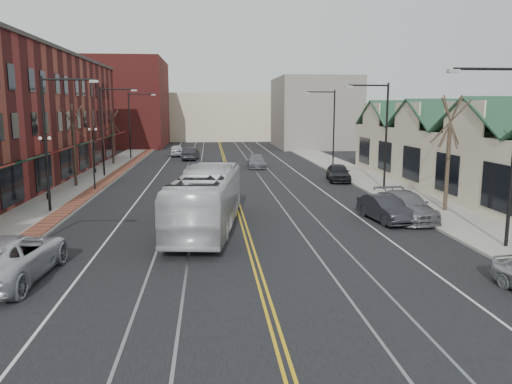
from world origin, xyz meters
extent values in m
plane|color=black|center=(0.00, 0.00, 0.00)|extent=(160.00, 160.00, 0.00)
cube|color=gray|center=(-12.00, 20.00, 0.07)|extent=(4.00, 120.00, 0.15)
cube|color=gray|center=(12.00, 20.00, 0.07)|extent=(4.00, 120.00, 0.15)
cube|color=beige|center=(18.00, 20.00, 2.30)|extent=(8.00, 36.00, 4.60)
cube|color=maroon|center=(-16.00, 70.00, 7.00)|extent=(14.00, 18.00, 14.00)
cube|color=beige|center=(0.00, 85.00, 4.50)|extent=(22.00, 14.00, 9.00)
cube|color=slate|center=(15.00, 65.00, 5.50)|extent=(12.00, 16.00, 11.00)
cylinder|color=black|center=(-11.50, 16.00, 4.15)|extent=(0.16, 0.16, 8.00)
cylinder|color=black|center=(-10.00, 16.00, 7.95)|extent=(3.00, 0.12, 0.12)
cube|color=#999999|center=(-8.50, 16.00, 7.85)|extent=(0.50, 0.25, 0.15)
cylinder|color=black|center=(-11.50, 32.00, 4.15)|extent=(0.16, 0.16, 8.00)
cylinder|color=black|center=(-10.00, 32.00, 7.95)|extent=(3.00, 0.12, 0.12)
cube|color=#999999|center=(-8.50, 32.00, 7.85)|extent=(0.50, 0.25, 0.15)
cylinder|color=black|center=(-11.50, 48.00, 4.15)|extent=(0.16, 0.16, 8.00)
cylinder|color=black|center=(-10.00, 48.00, 7.95)|extent=(3.00, 0.12, 0.12)
cube|color=#999999|center=(-8.50, 48.00, 7.85)|extent=(0.50, 0.25, 0.15)
cylinder|color=black|center=(10.00, 6.00, 7.95)|extent=(3.00, 0.12, 0.12)
cube|color=#999999|center=(8.50, 6.00, 7.85)|extent=(0.50, 0.25, 0.15)
cylinder|color=black|center=(11.50, 22.00, 4.15)|extent=(0.16, 0.16, 8.00)
cylinder|color=black|center=(10.00, 22.00, 7.95)|extent=(3.00, 0.12, 0.12)
cube|color=#999999|center=(8.50, 22.00, 7.85)|extent=(0.50, 0.25, 0.15)
cylinder|color=black|center=(11.50, 38.00, 4.15)|extent=(0.16, 0.16, 8.00)
cylinder|color=black|center=(10.00, 38.00, 7.95)|extent=(3.00, 0.12, 0.12)
cube|color=#999999|center=(8.50, 38.00, 7.85)|extent=(0.50, 0.25, 0.15)
cylinder|color=black|center=(-12.80, 20.00, 0.35)|extent=(0.28, 0.28, 0.40)
cylinder|color=black|center=(-12.80, 20.00, 2.15)|extent=(0.14, 0.14, 4.00)
cube|color=black|center=(-12.80, 20.00, 4.15)|extent=(0.60, 0.06, 0.06)
sphere|color=white|center=(-13.10, 20.00, 4.30)|extent=(0.24, 0.24, 0.24)
sphere|color=white|center=(-12.50, 20.00, 4.30)|extent=(0.24, 0.24, 0.24)
cylinder|color=black|center=(-12.80, 34.00, 0.35)|extent=(0.28, 0.28, 0.40)
cylinder|color=black|center=(-12.80, 34.00, 2.15)|extent=(0.14, 0.14, 4.00)
cube|color=black|center=(-12.80, 34.00, 4.15)|extent=(0.60, 0.06, 0.06)
sphere|color=white|center=(-13.10, 34.00, 4.30)|extent=(0.24, 0.24, 0.24)
sphere|color=white|center=(-12.50, 34.00, 4.30)|extent=(0.24, 0.24, 0.24)
cylinder|color=#382B21|center=(-12.50, 26.00, 2.60)|extent=(0.24, 0.24, 4.90)
cylinder|color=#382B21|center=(-12.50, 26.00, 5.15)|extent=(0.58, 1.37, 2.90)
cylinder|color=#382B21|center=(-12.50, 26.00, 5.15)|extent=(1.60, 0.66, 2.78)
cylinder|color=#382B21|center=(-12.50, 26.00, 5.15)|extent=(0.53, 1.23, 2.96)
cylinder|color=#382B21|center=(-12.50, 26.00, 5.15)|extent=(1.69, 1.03, 2.64)
cylinder|color=#382B21|center=(-12.50, 26.00, 5.15)|extent=(1.78, 1.29, 2.48)
cylinder|color=#382B21|center=(-12.50, 42.00, 2.42)|extent=(0.24, 0.24, 4.55)
cylinder|color=#382B21|center=(-12.50, 42.00, 4.80)|extent=(0.55, 1.28, 2.69)
cylinder|color=#382B21|center=(-12.50, 42.00, 4.80)|extent=(1.49, 0.62, 2.58)
cylinder|color=#382B21|center=(-12.50, 42.00, 4.80)|extent=(0.50, 1.15, 2.75)
cylinder|color=#382B21|center=(-12.50, 42.00, 4.80)|extent=(1.57, 0.97, 2.45)
cylinder|color=#382B21|center=(-12.50, 42.00, 4.80)|extent=(1.66, 1.20, 2.30)
cylinder|color=#382B21|center=(12.50, 14.00, 2.78)|extent=(0.24, 0.24, 5.25)
cylinder|color=#382B21|center=(12.50, 14.00, 5.50)|extent=(0.61, 1.46, 3.10)
cylinder|color=#382B21|center=(12.50, 14.00, 5.50)|extent=(1.70, 0.70, 2.97)
cylinder|color=#382B21|center=(12.50, 14.00, 5.50)|extent=(0.56, 1.31, 3.17)
cylinder|color=#382B21|center=(12.50, 14.00, 5.50)|extent=(1.80, 1.10, 2.82)
cylinder|color=#382B21|center=(12.50, 14.00, 5.50)|extent=(1.90, 1.37, 2.65)
cylinder|color=#592D19|center=(-11.20, 8.00, 0.16)|extent=(0.60, 0.60, 0.02)
cylinder|color=black|center=(-10.60, 24.00, 1.75)|extent=(0.12, 0.12, 3.20)
imported|color=black|center=(-10.60, 24.00, 3.50)|extent=(0.18, 0.15, 0.90)
imported|color=silver|center=(-2.00, 11.04, 1.59)|extent=(4.18, 11.66, 3.18)
imported|color=silver|center=(-9.30, 3.90, 0.85)|extent=(3.21, 6.31, 1.71)
imported|color=black|center=(8.00, 11.96, 0.73)|extent=(2.12, 4.58, 1.45)
imported|color=slate|center=(9.30, 12.31, 0.78)|extent=(2.42, 5.48, 1.56)
imported|color=black|center=(9.30, 27.32, 0.77)|extent=(2.36, 4.68, 1.53)
imported|color=#232227|center=(-4.09, 46.55, 0.76)|extent=(2.07, 4.73, 1.51)
imported|color=slate|center=(3.16, 37.73, 0.66)|extent=(1.96, 4.61, 1.33)
imported|color=#B2B4B9|center=(-6.17, 51.42, 0.77)|extent=(2.29, 4.69, 1.54)
camera|label=1|loc=(-1.81, -14.69, 6.34)|focal=35.00mm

